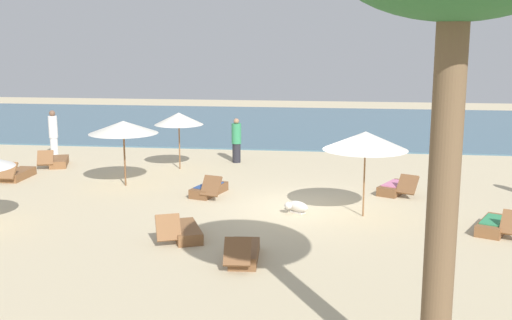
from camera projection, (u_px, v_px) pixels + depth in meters
The scene contains 15 objects.
ground_plane at pixel (300, 208), 18.26m from camera, with size 60.00×60.00×0.00m, color beige.
ocean_water at pixel (318, 125), 34.80m from camera, with size 48.00×16.00×0.06m, color #476B7F.
umbrella_0 at pixel (365, 141), 17.01m from camera, with size 2.29×2.29×2.34m.
umbrella_1 at pixel (123, 127), 20.57m from camera, with size 2.24×2.24×2.14m.
umbrella_4 at pixel (179, 119), 23.19m from camera, with size 1.79×1.79×2.09m.
lounger_0 at pixel (184, 231), 15.50m from camera, with size 1.17×1.75×0.73m.
lounger_1 at pixel (495, 225), 15.98m from camera, with size 1.24×1.78×0.69m.
lounger_2 at pixel (17, 174), 21.87m from camera, with size 0.60×1.69×0.69m.
lounger_3 at pixel (244, 253), 13.96m from camera, with size 0.70×1.73×0.68m.
lounger_4 at pixel (58, 161), 24.06m from camera, with size 1.11×1.80×0.66m.
lounger_5 at pixel (209, 189), 19.68m from camera, with size 1.04×1.76×0.72m.
lounger_6 at pixel (396, 188), 19.90m from camera, with size 1.28×1.77×0.69m.
person_1 at pixel (53, 134), 25.37m from camera, with size 0.39×0.39×1.93m.
person_2 at pixel (236, 140), 24.57m from camera, with size 0.48×0.48×1.72m.
dog at pixel (296, 207), 17.69m from camera, with size 0.72×0.63×0.35m.
Camera 1 is at (0.98, -17.66, 4.87)m, focal length 44.72 mm.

